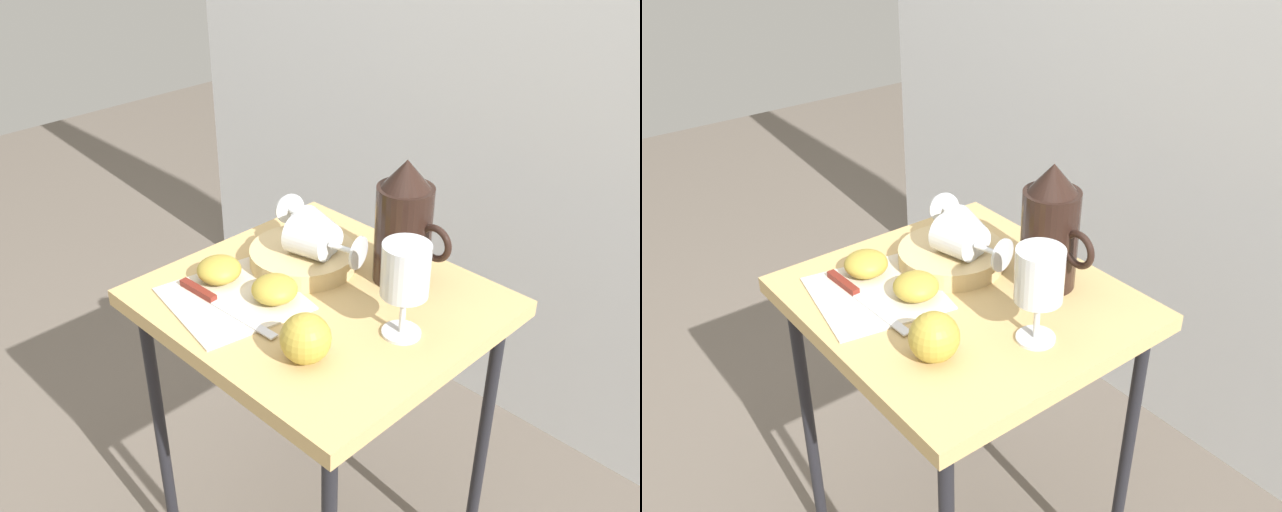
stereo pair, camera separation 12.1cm
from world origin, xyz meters
The scene contains 11 objects.
table centered at (0.00, 0.00, 0.61)m, with size 0.55×0.51×0.67m.
linen_napkin centered at (-0.10, -0.11, 0.67)m, with size 0.21×0.21×0.00m, color beige.
basket_tray centered at (-0.10, 0.05, 0.69)m, with size 0.20×0.20×0.04m, color tan.
pitcher centered at (0.06, 0.14, 0.77)m, with size 0.15×0.10×0.23m.
wine_glass_upright centered at (0.17, 0.02, 0.78)m, with size 0.08×0.08×0.16m.
wine_glass_tipped_near centered at (-0.07, 0.05, 0.74)m, with size 0.15×0.10×0.07m.
wine_glass_tipped_far centered at (-0.09, 0.07, 0.74)m, with size 0.16×0.10×0.07m.
apple_half_left centered at (-0.16, -0.10, 0.70)m, with size 0.08×0.08×0.04m, color #B29938.
apple_half_right centered at (-0.04, -0.07, 0.70)m, with size 0.08×0.08×0.04m, color #B29938.
apple_whole centered at (0.11, -0.14, 0.71)m, with size 0.08×0.08×0.08m, color #B29938.
knife centered at (-0.11, -0.15, 0.68)m, with size 0.23×0.02×0.01m.
Camera 1 is at (0.74, -0.74, 1.36)m, focal length 40.47 mm.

